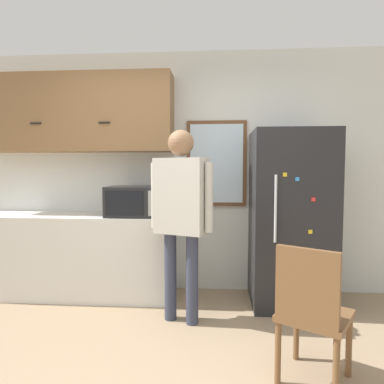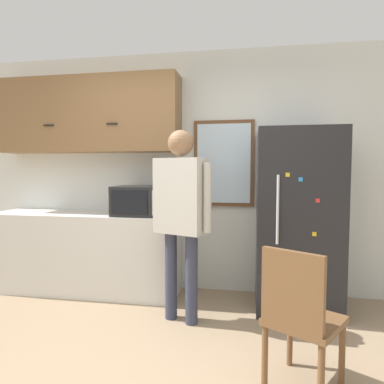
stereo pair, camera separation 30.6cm
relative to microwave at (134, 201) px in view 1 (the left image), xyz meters
The scene contains 8 objects.
back_wall 0.68m from the microwave, 39.93° to the left, with size 6.00×0.06×2.70m.
counter 0.91m from the microwave, behind, with size 2.12×0.59×0.89m.
upper_cabinets 1.18m from the microwave, 165.04° to the left, with size 2.12×0.38×0.84m.
microwave is the anchor object (origin of this frame).
person 0.75m from the microwave, 42.71° to the right, with size 0.57×0.37×1.73m.
refrigerator 1.63m from the microwave, ahead, with size 0.79×0.75×1.77m.
chair 2.09m from the microwave, 43.10° to the right, with size 0.57×0.57×0.91m.
window 1.01m from the microwave, 21.83° to the left, with size 0.67×0.05×0.96m.
Camera 1 is at (0.41, -2.01, 1.39)m, focal length 32.00 mm.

